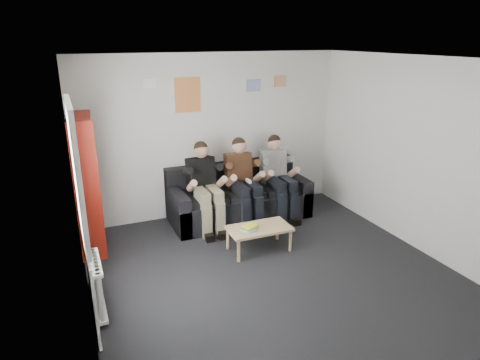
% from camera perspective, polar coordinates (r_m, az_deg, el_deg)
% --- Properties ---
extents(room_shell, '(5.00, 5.00, 5.00)m').
position_cam_1_polar(room_shell, '(5.00, 5.78, 0.03)').
color(room_shell, black).
rests_on(room_shell, ground).
extents(sofa, '(2.31, 0.94, 0.89)m').
position_cam_1_polar(sofa, '(7.22, -0.21, -2.59)').
color(sofa, black).
rests_on(sofa, ground).
extents(bookshelf, '(0.29, 0.88, 1.94)m').
position_cam_1_polar(bookshelf, '(6.33, -19.69, -0.57)').
color(bookshelf, maroon).
rests_on(bookshelf, ground).
extents(coffee_table, '(0.89, 0.49, 0.36)m').
position_cam_1_polar(coffee_table, '(6.14, 2.57, -6.67)').
color(coffee_table, tan).
rests_on(coffee_table, ground).
extents(game_cases, '(0.24, 0.21, 0.05)m').
position_cam_1_polar(game_cases, '(6.04, 1.26, -6.41)').
color(game_cases, silver).
rests_on(game_cases, coffee_table).
extents(person_left, '(0.42, 0.90, 1.39)m').
position_cam_1_polar(person_left, '(6.70, -4.62, -0.99)').
color(person_left, black).
rests_on(person_left, sofa).
extents(person_middle, '(0.42, 0.91, 1.40)m').
position_cam_1_polar(person_middle, '(6.91, 0.45, -0.28)').
color(person_middle, '#4C2C19').
rests_on(person_middle, sofa).
extents(person_right, '(0.42, 0.89, 1.38)m').
position_cam_1_polar(person_right, '(7.18, 5.17, 0.33)').
color(person_right, white).
rests_on(person_right, sofa).
extents(radiator, '(0.10, 0.64, 0.60)m').
position_cam_1_polar(radiator, '(5.07, -18.38, -13.16)').
color(radiator, white).
rests_on(radiator, ground).
extents(window, '(0.05, 1.30, 2.36)m').
position_cam_1_polar(window, '(4.75, -20.10, -6.27)').
color(window, white).
rests_on(window, room_shell).
extents(poster_large, '(0.42, 0.01, 0.55)m').
position_cam_1_polar(poster_large, '(6.96, -6.98, 11.19)').
color(poster_large, '#E9B652').
rests_on(poster_large, room_shell).
extents(poster_blue, '(0.25, 0.01, 0.20)m').
position_cam_1_polar(poster_blue, '(7.35, 1.83, 12.49)').
color(poster_blue, blue).
rests_on(poster_blue, room_shell).
extents(poster_pink, '(0.22, 0.01, 0.18)m').
position_cam_1_polar(poster_pink, '(7.56, 5.38, 12.98)').
color(poster_pink, '#C13C77').
rests_on(poster_pink, room_shell).
extents(poster_sign, '(0.20, 0.01, 0.14)m').
position_cam_1_polar(poster_sign, '(6.80, -12.03, 12.45)').
color(poster_sign, white).
rests_on(poster_sign, room_shell).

